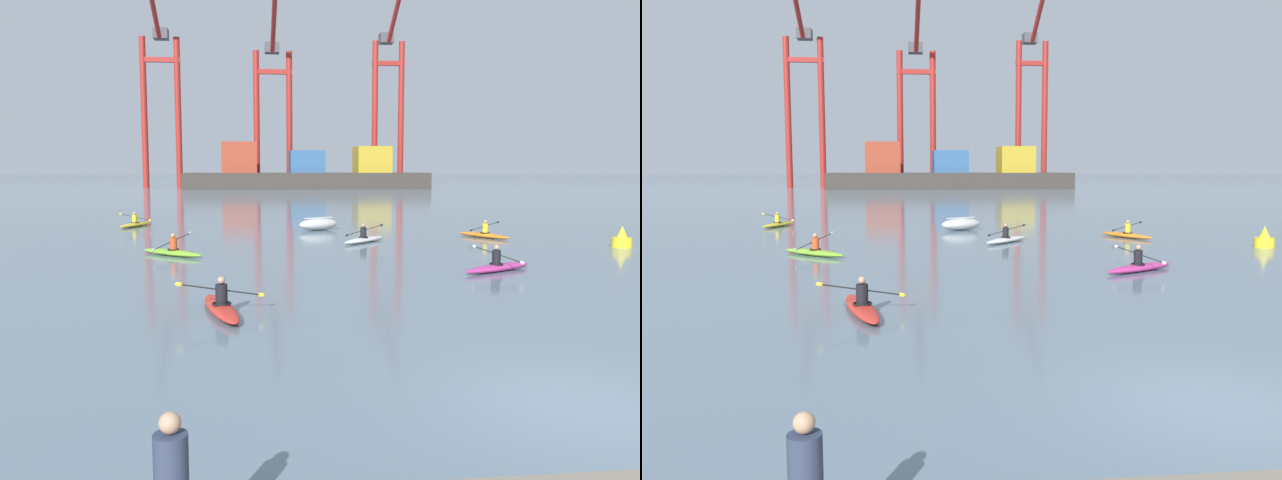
# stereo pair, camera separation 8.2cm
# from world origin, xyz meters

# --- Properties ---
(ground_plane) EXTENTS (800.00, 800.00, 0.00)m
(ground_plane) POSITION_xyz_m (0.00, 0.00, 0.00)
(ground_plane) COLOR slate
(container_barge) EXTENTS (44.09, 10.13, 8.40)m
(container_barge) POSITION_xyz_m (4.91, 106.31, 2.71)
(container_barge) COLOR #38332D
(container_barge) RESTS_ON ground
(gantry_crane_west) EXTENTS (7.62, 17.35, 36.68)m
(gantry_crane_west) POSITION_xyz_m (-22.07, 116.47, 18.84)
(gantry_crane_west) COLOR maroon
(gantry_crane_west) RESTS_ON ground
(gantry_crane_west_mid) EXTENTS (7.61, 20.03, 34.23)m
(gantry_crane_west_mid) POSITION_xyz_m (-0.58, 115.66, 17.82)
(gantry_crane_west_mid) COLOR maroon
(gantry_crane_west_mid) RESTS_ON ground
(gantry_crane_east_mid) EXTENTS (6.67, 18.22, 39.68)m
(gantry_crane_east_mid) POSITION_xyz_m (23.16, 119.60, 19.53)
(gantry_crane_east_mid) COLOR maroon
(gantry_crane_east_mid) RESTS_ON ground
(capsized_dinghy) EXTENTS (2.82, 2.15, 0.76)m
(capsized_dinghy) POSITION_xyz_m (-1.08, 28.13, 0.35)
(capsized_dinghy) COLOR beige
(capsized_dinghy) RESTS_ON ground
(channel_buoy) EXTENTS (0.90, 0.90, 1.00)m
(channel_buoy) POSITION_xyz_m (12.00, 18.35, 0.36)
(channel_buoy) COLOR yellow
(channel_buoy) RESTS_ON ground
(kayak_magenta) EXTENTS (3.24, 2.23, 0.95)m
(kayak_magenta) POSITION_xyz_m (3.62, 12.36, 0.17)
(kayak_magenta) COLOR #C13384
(kayak_magenta) RESTS_ON ground
(kayak_lime) EXTENTS (2.98, 2.66, 0.95)m
(kayak_lime) POSITION_xyz_m (-8.37, 17.73, 0.17)
(kayak_lime) COLOR #7ABC2D
(kayak_lime) RESTS_ON ground
(kayak_yellow) EXTENTS (2.12, 3.38, 0.95)m
(kayak_yellow) POSITION_xyz_m (-12.30, 31.56, 0.17)
(kayak_yellow) COLOR yellow
(kayak_yellow) RESTS_ON ground
(kayak_red) EXTENTS (2.21, 3.45, 0.95)m
(kayak_red) POSITION_xyz_m (-5.83, 6.80, 0.17)
(kayak_red) COLOR red
(kayak_red) RESTS_ON ground
(kayak_white) EXTENTS (2.74, 2.92, 1.00)m
(kayak_white) POSITION_xyz_m (0.48, 21.54, 0.17)
(kayak_white) COLOR silver
(kayak_white) RESTS_ON ground
(kayak_orange) EXTENTS (2.12, 3.29, 0.95)m
(kayak_orange) POSITION_xyz_m (7.17, 23.04, 0.17)
(kayak_orange) COLOR orange
(kayak_orange) RESTS_ON ground
(seated_onlooker) EXTENTS (0.32, 0.30, 0.90)m
(seated_onlooker) POSITION_xyz_m (-5.75, -3.66, 1.07)
(seated_onlooker) COLOR #23283D
(seated_onlooker) RESTS_ON stone_quay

